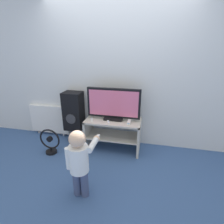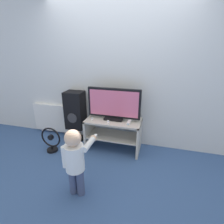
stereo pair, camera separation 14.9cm
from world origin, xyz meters
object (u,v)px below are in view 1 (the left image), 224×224
at_px(remote_secondary, 108,122).
at_px(radiator, 50,119).
at_px(child, 79,159).
at_px(game_console, 129,121).
at_px(speaker_tower, 74,112).
at_px(floor_fan, 50,142).
at_px(remote_primary, 92,120).
at_px(television, 114,105).

distance_m(remote_secondary, radiator, 1.43).
bearing_deg(child, game_console, 67.51).
xyz_separation_m(remote_secondary, speaker_tower, (-0.74, 0.28, 0.02)).
height_order(child, radiator, child).
bearing_deg(floor_fan, remote_primary, 23.19).
height_order(remote_secondary, child, child).
distance_m(television, child, 1.20).
height_order(speaker_tower, floor_fan, speaker_tower).
relative_size(television, remote_primary, 6.77).
xyz_separation_m(remote_primary, radiator, (-1.04, 0.35, -0.23)).
bearing_deg(floor_fan, child, -40.55).
relative_size(game_console, floor_fan, 0.43).
xyz_separation_m(remote_secondary, floor_fan, (-0.98, -0.24, -0.37)).
distance_m(remote_primary, radiator, 1.12).
relative_size(child, radiator, 1.07).
bearing_deg(remote_secondary, television, 73.81).
distance_m(child, floor_fan, 1.18).
height_order(television, remote_secondary, television).
xyz_separation_m(remote_primary, child, (0.19, -1.03, -0.05)).
height_order(game_console, child, child).
bearing_deg(television, game_console, -15.03).
bearing_deg(child, television, 82.03).
distance_m(television, game_console, 0.38).
distance_m(game_console, floor_fan, 1.40).
bearing_deg(speaker_tower, television, -7.92).
relative_size(television, remote_secondary, 6.79).
relative_size(television, speaker_tower, 0.93).
xyz_separation_m(television, remote_secondary, (-0.05, -0.17, -0.26)).
height_order(remote_primary, floor_fan, remote_primary).
xyz_separation_m(game_console, remote_secondary, (-0.33, -0.09, -0.01)).
bearing_deg(speaker_tower, radiator, 168.81).
height_order(floor_fan, radiator, radiator).
relative_size(game_console, radiator, 0.24).
bearing_deg(television, speaker_tower, 172.08).
bearing_deg(remote_primary, speaker_tower, 152.42).
distance_m(television, floor_fan, 1.27).
bearing_deg(television, radiator, 170.66).
xyz_separation_m(remote_secondary, child, (-0.11, -0.98, -0.05)).
xyz_separation_m(television, child, (-0.16, -1.15, -0.31)).
relative_size(television, game_console, 4.62).
height_order(remote_primary, radiator, radiator).
distance_m(game_console, speaker_tower, 1.09).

